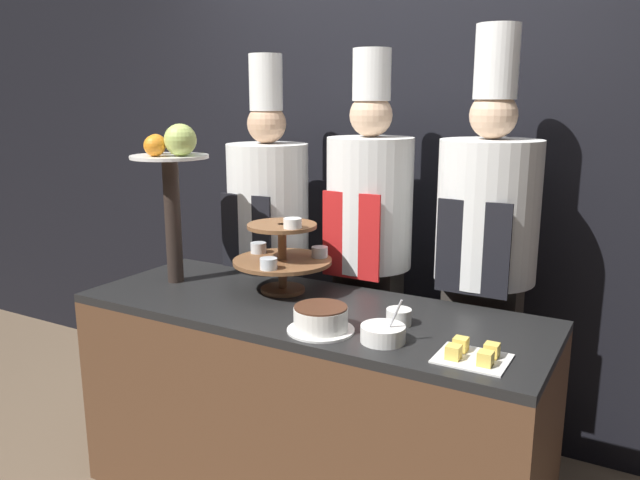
% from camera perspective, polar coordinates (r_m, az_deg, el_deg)
% --- Properties ---
extents(wall_back, '(10.00, 0.06, 2.80)m').
position_cam_1_polar(wall_back, '(3.17, 7.41, 7.92)').
color(wall_back, black).
rests_on(wall_back, ground_plane).
extents(buffet_counter, '(1.87, 0.69, 0.86)m').
position_cam_1_polar(buffet_counter, '(2.63, -1.11, -15.05)').
color(buffet_counter, brown).
rests_on(buffet_counter, ground_plane).
extents(tiered_stand, '(0.42, 0.42, 0.33)m').
position_cam_1_polar(tiered_stand, '(2.61, -3.43, -1.26)').
color(tiered_stand, brown).
rests_on(tiered_stand, buffet_counter).
extents(fruit_pedestal, '(0.33, 0.33, 0.70)m').
position_cam_1_polar(fruit_pedestal, '(2.76, -13.32, 6.32)').
color(fruit_pedestal, '#2D231E').
rests_on(fruit_pedestal, buffet_counter).
extents(cake_round, '(0.24, 0.24, 0.09)m').
position_cam_1_polar(cake_round, '(2.20, 0.07, -7.26)').
color(cake_round, white).
rests_on(cake_round, buffet_counter).
extents(cup_white, '(0.09, 0.09, 0.06)m').
position_cam_1_polar(cup_white, '(2.29, 7.22, -6.99)').
color(cup_white, white).
rests_on(cup_white, buffet_counter).
extents(cake_square_tray, '(0.22, 0.19, 0.05)m').
position_cam_1_polar(cake_square_tray, '(2.04, 13.77, -10.11)').
color(cake_square_tray, white).
rests_on(cake_square_tray, buffet_counter).
extents(serving_bowl_near, '(0.15, 0.15, 0.16)m').
position_cam_1_polar(serving_bowl_near, '(2.13, 5.78, -8.51)').
color(serving_bowl_near, white).
rests_on(serving_bowl_near, buffet_counter).
extents(chef_left, '(0.40, 0.40, 1.87)m').
position_cam_1_polar(chef_left, '(3.14, -4.73, 0.44)').
color(chef_left, '#28282D').
rests_on(chef_left, ground_plane).
extents(chef_center_left, '(0.39, 0.39, 1.87)m').
position_cam_1_polar(chef_center_left, '(2.87, 4.47, -0.10)').
color(chef_center_left, '#38332D').
rests_on(chef_center_left, ground_plane).
extents(chef_center_right, '(0.41, 0.41, 1.95)m').
position_cam_1_polar(chef_center_right, '(2.69, 14.86, -1.16)').
color(chef_center_right, '#38332D').
rests_on(chef_center_right, ground_plane).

